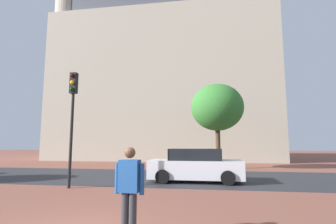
{
  "coord_description": "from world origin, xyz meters",
  "views": [
    {
      "loc": [
        2.52,
        -4.47,
        1.79
      ],
      "look_at": [
        0.29,
        9.61,
        3.59
      ],
      "focal_mm": 27.2,
      "sensor_mm": 36.0,
      "label": 1
    }
  ],
  "objects": [
    {
      "name": "traffic_light_pole",
      "position": [
        -3.16,
        5.43,
        3.37
      ],
      "size": [
        0.28,
        0.34,
        4.84
      ],
      "color": "black",
      "rests_on": "ground_plane"
    },
    {
      "name": "person_skater",
      "position": [
        0.98,
        0.45,
        0.96
      ],
      "size": [
        0.61,
        0.32,
        1.73
      ],
      "color": "#333338",
      "rests_on": "ground_plane"
    },
    {
      "name": "landmark_building",
      "position": [
        -2.63,
        27.22,
        10.88
      ],
      "size": [
        25.83,
        13.12,
        38.8
      ],
      "color": "#B2A893",
      "rests_on": "ground_plane"
    },
    {
      "name": "tree_curb_far",
      "position": [
        3.21,
        14.55,
        4.48
      ],
      "size": [
        3.86,
        3.86,
        6.24
      ],
      "color": "#4C3823",
      "rests_on": "ground_plane"
    },
    {
      "name": "street_asphalt_strip",
      "position": [
        0.0,
        9.62,
        0.0
      ],
      "size": [
        120.0,
        7.26,
        0.0
      ],
      "primitive_type": "cube",
      "color": "#2D2D33",
      "rests_on": "ground_plane"
    },
    {
      "name": "ground_plane",
      "position": [
        0.0,
        10.0,
        0.0
      ],
      "size": [
        120.0,
        120.0,
        0.0
      ],
      "primitive_type": "plane",
      "color": "brown"
    },
    {
      "name": "car_white",
      "position": [
        1.88,
        8.02,
        0.75
      ],
      "size": [
        4.4,
        1.95,
        1.57
      ],
      "color": "silver",
      "rests_on": "ground_plane"
    }
  ]
}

